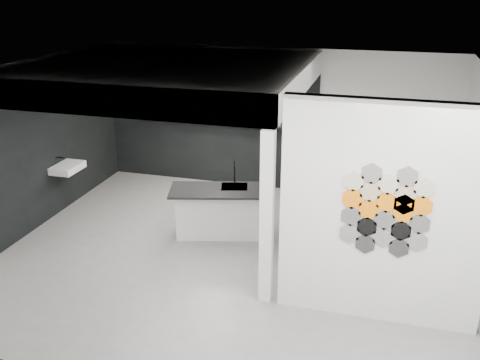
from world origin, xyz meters
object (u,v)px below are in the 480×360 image
kettle (261,122)px  utensil_cup (171,116)px  partition_panel (383,216)px  wall_basin (68,168)px  glass_bowl (278,124)px  bottle_dark (193,116)px  kitchen_island (220,211)px  glass_vase (279,122)px  stockpot (153,113)px

kettle → utensil_cup: (-1.88, 0.00, -0.01)m
partition_panel → wall_basin: (-5.46, 1.80, -0.55)m
glass_bowl → bottle_dark: bottle_dark is taller
kettle → bottle_dark: (-1.40, 0.00, 0.01)m
partition_panel → kettle: 4.57m
kitchen_island → glass_bowl: (0.49, 2.22, 0.93)m
kitchen_island → glass_vase: size_ratio=11.37×
stockpot → glass_bowl: (2.64, 0.00, -0.03)m
wall_basin → glass_vase: glass_vase is taller
kettle → glass_vase: 0.36m
kitchen_island → stockpot: stockpot is taller
kettle → utensil_cup: kettle is taller
partition_panel → stockpot: (-4.72, 3.87, -0.00)m
kettle → utensil_cup: size_ratio=1.49×
stockpot → kettle: size_ratio=1.25×
bottle_dark → glass_bowl: bearing=0.0°
glass_bowl → partition_panel: bearing=-61.8°
stockpot → kettle: (2.29, 0.00, -0.01)m
glass_bowl → utensil_cup: bearing=180.0°
stockpot → bottle_dark: bearing=0.0°
kitchen_island → glass_bowl: bearing=62.7°
partition_panel → kitchen_island: 3.19m
glass_bowl → bottle_dark: size_ratio=0.85×
partition_panel → glass_bowl: (-2.08, 3.87, -0.03)m
kitchen_island → kettle: kettle is taller
kettle → bottle_dark: 1.40m
kitchen_island → bottle_dark: size_ratio=10.90×
stockpot → utensil_cup: (0.40, 0.00, -0.03)m
wall_basin → stockpot: size_ratio=3.08×
glass_bowl → glass_vase: glass_vase is taller
wall_basin → bottle_dark: (1.63, 2.07, 0.55)m
partition_panel → kitchen_island: (-2.56, 1.64, -0.97)m
wall_basin → kettle: (3.03, 2.07, 0.54)m
partition_panel → glass_vase: bearing=118.2°
wall_basin → stockpot: stockpot is taller
stockpot → glass_vase: bearing=0.0°
glass_bowl → kettle: bearing=180.0°
wall_basin → glass_bowl: (3.39, 2.07, 0.52)m
glass_vase → utensil_cup: bearing=180.0°
glass_vase → utensil_cup: size_ratio=1.45×
wall_basin → kettle: 3.71m
wall_basin → bottle_dark: size_ratio=3.79×
partition_panel → utensil_cup: size_ratio=26.70×
stockpot → utensil_cup: stockpot is taller
kitchen_island → stockpot: bearing=119.1°
stockpot → utensil_cup: size_ratio=1.86×
stockpot → utensil_cup: bearing=0.0°
bottle_dark → utensil_cup: bearing=180.0°
stockpot → glass_bowl: size_ratio=1.45×
kitchen_island → glass_bowl: glass_bowl is taller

